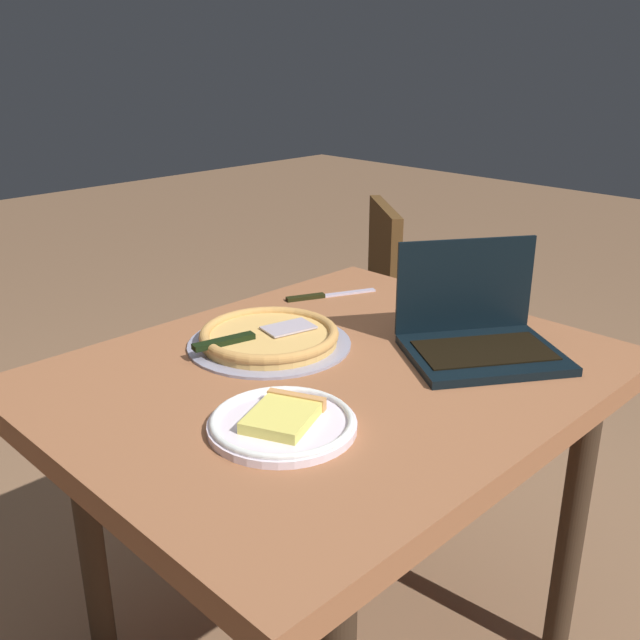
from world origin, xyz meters
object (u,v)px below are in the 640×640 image
(pizza_plate, at_px, (283,422))
(chair_near, at_px, (351,314))
(table_knife, at_px, (322,296))
(pizza_tray, at_px, (269,337))
(dining_table, at_px, (331,405))
(laptop, at_px, (478,332))

(pizza_plate, height_order, chair_near, chair_near)
(table_knife, bearing_deg, pizza_plate, 39.22)
(pizza_tray, bearing_deg, dining_table, 93.57)
(dining_table, distance_m, pizza_plate, 0.28)
(pizza_tray, distance_m, table_knife, 0.34)
(laptop, xyz_separation_m, pizza_plate, (0.52, -0.05, -0.03))
(dining_table, bearing_deg, pizza_tray, -86.43)
(laptop, relative_size, pizza_plate, 1.55)
(dining_table, height_order, pizza_plate, pizza_plate)
(table_knife, xyz_separation_m, chair_near, (-0.45, -0.31, -0.25))
(laptop, distance_m, pizza_plate, 0.52)
(dining_table, distance_m, laptop, 0.35)
(pizza_tray, relative_size, table_knife, 1.53)
(table_knife, distance_m, chair_near, 0.61)
(pizza_plate, bearing_deg, pizza_tray, -127.64)
(pizza_plate, bearing_deg, table_knife, -140.78)
(dining_table, xyz_separation_m, pizza_tray, (0.01, -0.18, 0.10))
(pizza_plate, xyz_separation_m, table_knife, (-0.53, -0.44, -0.01))
(dining_table, xyz_separation_m, laptop, (-0.28, 0.16, 0.13))
(laptop, relative_size, pizza_tray, 1.11)
(pizza_plate, relative_size, pizza_tray, 0.72)
(pizza_plate, relative_size, chair_near, 0.29)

